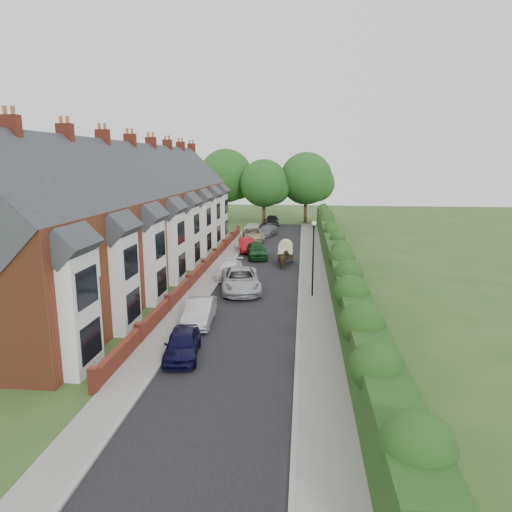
% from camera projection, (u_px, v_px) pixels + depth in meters
% --- Properties ---
extents(ground, '(140.00, 140.00, 0.00)m').
position_uv_depth(ground, '(256.00, 315.00, 27.16)').
color(ground, '#2D4C1E').
rests_on(ground, ground).
extents(road, '(6.00, 58.00, 0.02)m').
position_uv_depth(road, '(264.00, 271.00, 37.92)').
color(road, black).
rests_on(road, ground).
extents(pavement_hedge_side, '(2.20, 58.00, 0.12)m').
position_uv_depth(pavement_hedge_side, '(313.00, 272.00, 37.49)').
color(pavement_hedge_side, gray).
rests_on(pavement_hedge_side, ground).
extents(pavement_house_side, '(1.70, 58.00, 0.12)m').
position_uv_depth(pavement_house_side, '(218.00, 269.00, 38.30)').
color(pavement_house_side, gray).
rests_on(pavement_house_side, ground).
extents(kerb_hedge_side, '(0.18, 58.00, 0.13)m').
position_uv_depth(kerb_hedge_side, '(300.00, 271.00, 37.60)').
color(kerb_hedge_side, '#979792').
rests_on(kerb_hedge_side, ground).
extents(kerb_house_side, '(0.18, 58.00, 0.13)m').
position_uv_depth(kerb_house_side, '(227.00, 270.00, 38.22)').
color(kerb_house_side, '#979792').
rests_on(kerb_house_side, ground).
extents(hedge, '(2.10, 58.00, 2.85)m').
position_uv_depth(hedge, '(336.00, 254.00, 37.00)').
color(hedge, '#1A3C13').
rests_on(hedge, ground).
extents(terrace_row, '(9.05, 40.50, 11.50)m').
position_uv_depth(terrace_row, '(136.00, 218.00, 37.07)').
color(terrace_row, brown).
rests_on(terrace_row, ground).
extents(garden_wall_row, '(0.35, 40.35, 1.10)m').
position_uv_depth(garden_wall_row, '(204.00, 267.00, 37.34)').
color(garden_wall_row, maroon).
rests_on(garden_wall_row, ground).
extents(lamppost, '(0.32, 0.32, 5.16)m').
position_uv_depth(lamppost, '(313.00, 249.00, 30.04)').
color(lamppost, black).
rests_on(lamppost, ground).
extents(tree_far_left, '(7.14, 6.80, 9.29)m').
position_uv_depth(tree_far_left, '(266.00, 185.00, 65.29)').
color(tree_far_left, '#332316').
rests_on(tree_far_left, ground).
extents(tree_far_right, '(7.98, 7.60, 10.31)m').
position_uv_depth(tree_far_right, '(309.00, 180.00, 66.50)').
color(tree_far_right, '#332316').
rests_on(tree_far_right, ground).
extents(tree_far_back, '(8.40, 8.00, 10.82)m').
position_uv_depth(tree_far_back, '(229.00, 177.00, 68.63)').
color(tree_far_back, '#332316').
rests_on(tree_far_back, ground).
extents(car_navy, '(2.06, 4.00, 1.30)m').
position_uv_depth(car_navy, '(182.00, 344.00, 21.21)').
color(car_navy, black).
rests_on(car_navy, ground).
extents(car_silver_a, '(1.71, 4.23, 1.37)m').
position_uv_depth(car_silver_a, '(200.00, 312.00, 25.62)').
color(car_silver_a, '#A9A9AD').
rests_on(car_silver_a, ground).
extents(car_silver_b, '(3.63, 6.10, 1.59)m').
position_uv_depth(car_silver_b, '(241.00, 280.00, 32.03)').
color(car_silver_b, '#AEB0B6').
rests_on(car_silver_b, ground).
extents(car_white, '(1.86, 4.41, 1.27)m').
position_uv_depth(car_white, '(230.00, 270.00, 35.74)').
color(car_white, white).
rests_on(car_white, ground).
extents(car_green, '(2.59, 4.69, 1.51)m').
position_uv_depth(car_green, '(257.00, 250.00, 42.94)').
color(car_green, '#113916').
rests_on(car_green, ground).
extents(car_red, '(2.16, 4.31, 1.36)m').
position_uv_depth(car_red, '(246.00, 245.00, 46.16)').
color(car_red, maroon).
rests_on(car_red, ground).
extents(car_beige, '(3.20, 5.32, 1.38)m').
position_uv_depth(car_beige, '(253.00, 234.00, 52.65)').
color(car_beige, tan).
rests_on(car_beige, ground).
extents(car_grey, '(2.89, 4.82, 1.31)m').
position_uv_depth(car_grey, '(267.00, 231.00, 55.82)').
color(car_grey, slate).
rests_on(car_grey, ground).
extents(car_black, '(2.23, 4.84, 1.61)m').
position_uv_depth(car_black, '(272.00, 220.00, 64.45)').
color(car_black, black).
rests_on(car_black, ground).
extents(horse, '(0.83, 1.76, 1.48)m').
position_uv_depth(horse, '(284.00, 260.00, 38.77)').
color(horse, '#432F18').
rests_on(horse, ground).
extents(horse_cart, '(1.36, 3.00, 2.16)m').
position_uv_depth(horse_cart, '(285.00, 250.00, 40.50)').
color(horse_cart, black).
rests_on(horse_cart, ground).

